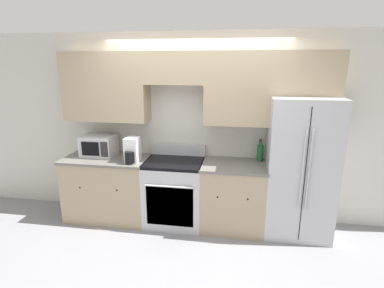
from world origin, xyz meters
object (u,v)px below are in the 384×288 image
at_px(refrigerator, 299,166).
at_px(bottle, 260,152).
at_px(microwave, 99,146).
at_px(oven_range, 175,192).

height_order(refrigerator, bottle, refrigerator).
bearing_deg(microwave, oven_range, -3.98).
bearing_deg(bottle, refrigerator, -14.47).
distance_m(oven_range, microwave, 1.26).
distance_m(microwave, bottle, 2.25).
distance_m(oven_range, refrigerator, 1.69).
distance_m(oven_range, bottle, 1.29).
bearing_deg(bottle, oven_range, -170.06).
xyz_separation_m(oven_range, refrigerator, (1.63, 0.07, 0.44)).
height_order(refrigerator, microwave, refrigerator).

